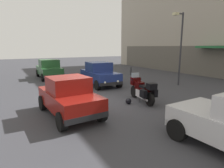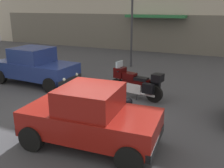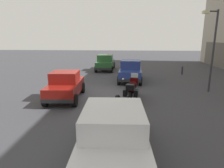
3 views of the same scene
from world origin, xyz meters
TOP-DOWN VIEW (x-y plane):
  - ground_plane at (0.00, 0.00)m, footprint 80.00×80.00m
  - motorcycle at (0.95, 2.01)m, footprint 2.25×0.95m
  - helmet at (0.96, 1.19)m, footprint 0.28×0.28m
  - car_hatchback_near at (-3.89, 2.01)m, footprint 3.94×1.96m
  - car_compact_side at (1.02, -1.73)m, footprint 3.55×1.89m
  - streetlamp_curbside at (-1.05, 6.82)m, footprint 0.28×0.94m
  - bollard_curbside at (-6.90, 6.92)m, footprint 0.16×0.16m

SIDE VIEW (x-z plane):
  - ground_plane at x=0.00m, z-range 0.00..0.00m
  - helmet at x=0.96m, z-range 0.00..0.28m
  - bollard_curbside at x=-6.90m, z-range 0.03..0.81m
  - motorcycle at x=0.95m, z-range -0.06..1.30m
  - car_compact_side at x=1.02m, z-range -0.01..1.55m
  - car_hatchback_near at x=-3.89m, z-range -0.01..1.63m
  - streetlamp_curbside at x=-1.05m, z-range 0.52..5.50m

